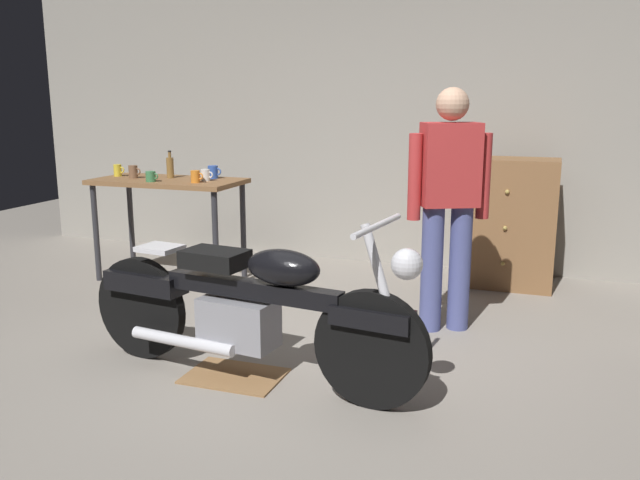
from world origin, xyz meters
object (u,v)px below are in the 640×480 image
object	(u,v)px
mug_white_ceramic	(206,175)
mug_brown_stoneware	(133,172)
motorcycle	(248,306)
mug_yellow_tall	(118,170)
bottle	(170,167)
mug_orange_travel	(196,177)
mug_blue_enamel	(213,172)
wooden_dresser	(507,223)
mug_green_speckled	(151,176)
person_standing	(449,199)

from	to	relation	value
mug_white_ceramic	mug_brown_stoneware	distance (m)	0.70
motorcycle	mug_yellow_tall	distance (m)	2.82
mug_brown_stoneware	mug_yellow_tall	bearing A→B (deg)	161.00
bottle	mug_orange_travel	bearing A→B (deg)	-30.03
mug_yellow_tall	mug_orange_travel	xyz separation A→B (m)	(0.89, -0.17, -0.00)
mug_orange_travel	bottle	bearing A→B (deg)	149.97
mug_blue_enamel	mug_yellow_tall	bearing A→B (deg)	-171.38
wooden_dresser	bottle	world-z (taller)	bottle
mug_blue_enamel	mug_white_ceramic	size ratio (longest dim) A/B	1.14
mug_yellow_tall	mug_green_speckled	bearing A→B (deg)	-25.19
wooden_dresser	mug_green_speckled	xyz separation A→B (m)	(-2.87, -0.97, 0.39)
mug_blue_enamel	mug_brown_stoneware	bearing A→B (deg)	-162.75
mug_white_ceramic	bottle	size ratio (longest dim) A/B	0.46
wooden_dresser	bottle	distance (m)	2.97
wooden_dresser	mug_yellow_tall	world-z (taller)	wooden_dresser
wooden_dresser	bottle	bearing A→B (deg)	-166.53
wooden_dresser	mug_yellow_tall	xyz separation A→B (m)	(-3.37, -0.73, 0.40)
person_standing	wooden_dresser	bearing A→B (deg)	-129.75
wooden_dresser	mug_green_speckled	world-z (taller)	wooden_dresser
motorcycle	bottle	xyz separation A→B (m)	(-1.61, 1.83, 0.55)
mug_yellow_tall	mug_orange_travel	size ratio (longest dim) A/B	0.95
mug_yellow_tall	mug_orange_travel	distance (m)	0.91
mug_blue_enamel	mug_green_speckled	distance (m)	0.54
wooden_dresser	mug_white_ceramic	size ratio (longest dim) A/B	9.95
motorcycle	bottle	bearing A→B (deg)	138.58
mug_white_ceramic	person_standing	bearing A→B (deg)	-13.31
motorcycle	mug_green_speckled	world-z (taller)	motorcycle
person_standing	mug_green_speckled	bearing A→B (deg)	-32.65
motorcycle	mug_brown_stoneware	size ratio (longest dim) A/B	18.96
person_standing	mug_orange_travel	world-z (taller)	person_standing
motorcycle	mug_orange_travel	distance (m)	2.09
mug_brown_stoneware	motorcycle	bearing A→B (deg)	-41.86
mug_brown_stoneware	person_standing	bearing A→B (deg)	-9.38
person_standing	mug_orange_travel	distance (m)	2.19
motorcycle	mug_blue_enamel	size ratio (longest dim) A/B	17.35
mug_green_speckled	motorcycle	bearing A→B (deg)	-43.63
mug_white_ceramic	motorcycle	bearing A→B (deg)	-55.25
mug_blue_enamel	bottle	xyz separation A→B (m)	(-0.38, -0.09, 0.04)
mug_green_speckled	mug_brown_stoneware	distance (m)	0.33
motorcycle	mug_white_ceramic	xyz separation A→B (m)	(-1.21, 1.75, 0.50)
motorcycle	wooden_dresser	distance (m)	2.81
mug_brown_stoneware	bottle	size ratio (longest dim) A/B	0.48
mug_white_ceramic	mug_green_speckled	bearing A→B (deg)	-154.41
person_standing	mug_yellow_tall	world-z (taller)	person_standing
motorcycle	person_standing	xyz separation A→B (m)	(0.93, 1.24, 0.48)
wooden_dresser	mug_brown_stoneware	distance (m)	3.28
mug_green_speckled	bottle	world-z (taller)	bottle
mug_brown_stoneware	bottle	bearing A→B (deg)	22.61
wooden_dresser	mug_orange_travel	distance (m)	2.67
motorcycle	mug_white_ceramic	bearing A→B (deg)	132.03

